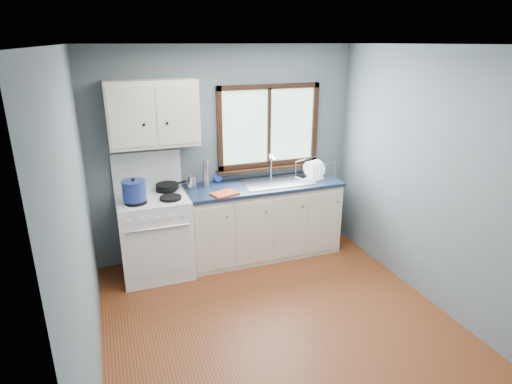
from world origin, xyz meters
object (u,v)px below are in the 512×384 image
object	(u,v)px
base_cabinets	(263,223)
dish_rack	(315,173)
gas_range	(155,233)
stockpot	(134,190)
utensil_crock	(192,182)
sink	(277,187)
thermos	(206,174)
skillet	(168,186)

from	to	relation	value
base_cabinets	dish_rack	size ratio (longest dim) A/B	3.64
gas_range	stockpot	world-z (taller)	gas_range
stockpot	utensil_crock	size ratio (longest dim) A/B	0.68
sink	thermos	distance (m)	0.88
gas_range	skillet	bearing A→B (deg)	33.70
thermos	dish_rack	xyz separation A→B (m)	(1.37, -0.09, -0.10)
gas_range	stockpot	xyz separation A→B (m)	(-0.19, -0.14, 0.57)
utensil_crock	thermos	distance (m)	0.18
gas_range	sink	size ratio (longest dim) A/B	1.62
sink	skillet	xyz separation A→B (m)	(-1.29, 0.11, 0.13)
gas_range	thermos	xyz separation A→B (m)	(0.64, 0.14, 0.58)
gas_range	utensil_crock	bearing A→B (deg)	18.84
sink	stockpot	world-z (taller)	sink
stockpot	utensil_crock	xyz separation A→B (m)	(0.67, 0.31, -0.07)
thermos	stockpot	bearing A→B (deg)	-161.03
base_cabinets	dish_rack	world-z (taller)	dish_rack
utensil_crock	gas_range	bearing A→B (deg)	-161.16
skillet	sink	bearing A→B (deg)	-29.94
gas_range	dish_rack	world-z (taller)	gas_range
gas_range	thermos	world-z (taller)	gas_range
sink	stockpot	xyz separation A→B (m)	(-1.67, -0.16, 0.21)
thermos	base_cabinets	bearing A→B (deg)	-10.71
dish_rack	stockpot	bearing A→B (deg)	162.42
base_cabinets	sink	bearing A→B (deg)	-0.13
gas_range	skillet	distance (m)	0.55
base_cabinets	dish_rack	bearing A→B (deg)	2.99
sink	utensil_crock	bearing A→B (deg)	171.61
sink	base_cabinets	bearing A→B (deg)	179.87
base_cabinets	skillet	world-z (taller)	skillet
base_cabinets	dish_rack	distance (m)	0.91
thermos	dish_rack	bearing A→B (deg)	-3.71
base_cabinets	utensil_crock	world-z (taller)	utensil_crock
sink	dish_rack	size ratio (longest dim) A/B	1.65
skillet	dish_rack	size ratio (longest dim) A/B	0.80
skillet	thermos	bearing A→B (deg)	-23.26
sink	dish_rack	world-z (taller)	sink
thermos	dish_rack	distance (m)	1.37
gas_range	base_cabinets	bearing A→B (deg)	0.82
sink	utensil_crock	xyz separation A→B (m)	(-1.00, 0.15, 0.14)
skillet	thermos	world-z (taller)	thermos
stockpot	utensil_crock	world-z (taller)	utensil_crock
skillet	base_cabinets	bearing A→B (deg)	-30.73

